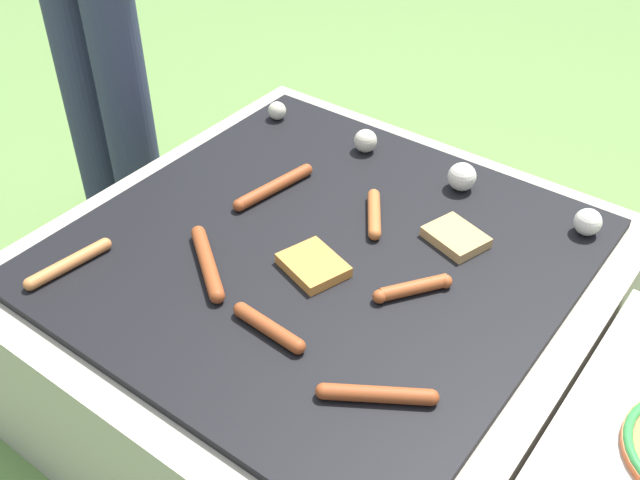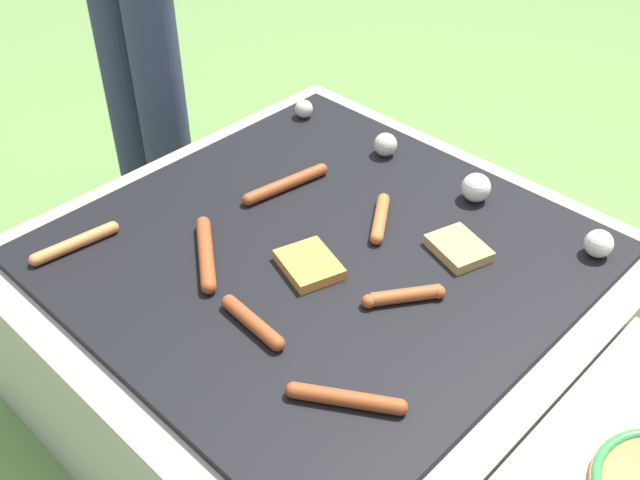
% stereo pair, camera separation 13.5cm
% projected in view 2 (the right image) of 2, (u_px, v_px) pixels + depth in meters
% --- Properties ---
extents(ground_plane, '(14.00, 14.00, 0.00)m').
position_uv_depth(ground_plane, '(320.00, 393.00, 1.61)').
color(ground_plane, '#608442').
extents(grill, '(0.97, 0.97, 0.40)m').
position_uv_depth(grill, '(320.00, 328.00, 1.49)').
color(grill, '#A89E8C').
rests_on(grill, ground_plane).
extents(sausage_front_left, '(0.04, 0.17, 0.02)m').
position_uv_depth(sausage_front_left, '(75.00, 243.00, 1.36)').
color(sausage_front_left, '#C6753D').
rests_on(sausage_front_left, grill).
extents(sausage_mid_left, '(0.09, 0.12, 0.02)m').
position_uv_depth(sausage_mid_left, '(404.00, 297.00, 1.24)').
color(sausage_mid_left, '#A34C23').
rests_on(sausage_mid_left, grill).
extents(sausage_back_right, '(0.09, 0.13, 0.02)m').
position_uv_depth(sausage_back_right, '(380.00, 218.00, 1.41)').
color(sausage_back_right, '#B7602D').
rests_on(sausage_back_right, grill).
extents(sausage_front_center, '(0.05, 0.20, 0.02)m').
position_uv_depth(sausage_front_center, '(286.00, 184.00, 1.50)').
color(sausage_front_center, '#93421E').
rests_on(sausage_front_center, grill).
extents(sausage_front_right, '(0.15, 0.03, 0.03)m').
position_uv_depth(sausage_front_right, '(252.00, 322.00, 1.20)').
color(sausage_front_right, '#93421E').
rests_on(sausage_front_right, grill).
extents(sausage_mid_right, '(0.17, 0.13, 0.03)m').
position_uv_depth(sausage_mid_right, '(206.00, 253.00, 1.33)').
color(sausage_mid_right, '#93421E').
rests_on(sausage_mid_right, grill).
extents(sausage_back_center, '(0.16, 0.11, 0.02)m').
position_uv_depth(sausage_back_center, '(346.00, 398.00, 1.08)').
color(sausage_back_center, '#93421E').
rests_on(sausage_back_center, grill).
extents(bread_slice_center, '(0.13, 0.12, 0.02)m').
position_uv_depth(bread_slice_center, '(309.00, 265.00, 1.31)').
color(bread_slice_center, '#D18438').
rests_on(bread_slice_center, grill).
extents(bread_slice_right, '(0.13, 0.11, 0.02)m').
position_uv_depth(bread_slice_right, '(459.00, 248.00, 1.35)').
color(bread_slice_right, tan).
rests_on(bread_slice_right, grill).
extents(mushroom_row, '(0.78, 0.06, 0.06)m').
position_uv_depth(mushroom_row, '(453.00, 177.00, 1.50)').
color(mushroom_row, beige).
rests_on(mushroom_row, grill).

